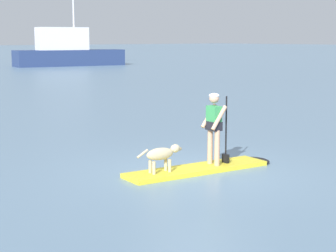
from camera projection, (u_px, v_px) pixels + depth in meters
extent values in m
plane|color=slate|center=(197.00, 171.00, 12.76)|extent=(400.00, 400.00, 0.00)
cube|color=yellow|center=(197.00, 169.00, 12.75)|extent=(3.50, 1.20, 0.10)
ellipsoid|color=black|center=(256.00, 160.00, 13.66)|extent=(0.65, 0.81, 0.10)
cylinder|color=tan|center=(210.00, 146.00, 13.03)|extent=(0.12, 0.12, 0.80)
cylinder|color=tan|center=(217.00, 148.00, 12.81)|extent=(0.12, 0.12, 0.80)
cube|color=black|center=(214.00, 126.00, 12.85)|extent=(0.26, 0.38, 0.20)
cube|color=#338C4C|center=(214.00, 118.00, 12.82)|extent=(0.24, 0.36, 0.53)
sphere|color=tan|center=(214.00, 98.00, 12.75)|extent=(0.22, 0.22, 0.22)
ellipsoid|color=white|center=(214.00, 96.00, 12.75)|extent=(0.23, 0.23, 0.11)
cylinder|color=tan|center=(209.00, 116.00, 12.98)|extent=(0.43, 0.14, 0.54)
cylinder|color=tan|center=(219.00, 118.00, 12.66)|extent=(0.43, 0.14, 0.54)
cylinder|color=black|center=(226.00, 130.00, 13.05)|extent=(0.04, 0.04, 1.53)
cube|color=black|center=(226.00, 158.00, 13.15)|extent=(0.10, 0.19, 0.20)
ellipsoid|color=#CCB78C|center=(160.00, 154.00, 12.16)|extent=(0.67, 0.30, 0.26)
ellipsoid|color=#CCB78C|center=(175.00, 148.00, 12.36)|extent=(0.24, 0.19, 0.18)
ellipsoid|color=gray|center=(179.00, 149.00, 12.42)|extent=(0.13, 0.09, 0.08)
cylinder|color=#CCB78C|center=(143.00, 154.00, 11.93)|extent=(0.27, 0.08, 0.18)
cylinder|color=#CCB78C|center=(166.00, 164.00, 12.37)|extent=(0.07, 0.07, 0.27)
cylinder|color=#CCB78C|center=(170.00, 166.00, 12.24)|extent=(0.07, 0.07, 0.27)
cylinder|color=#CCB78C|center=(150.00, 167.00, 12.16)|extent=(0.07, 0.07, 0.27)
cylinder|color=#CCB78C|center=(154.00, 168.00, 12.04)|extent=(0.07, 0.07, 0.27)
cube|color=navy|center=(70.00, 58.00, 60.15)|extent=(11.76, 4.67, 1.65)
cube|color=silver|center=(62.00, 39.00, 59.31)|extent=(5.43, 2.90, 2.32)
cylinder|color=silver|center=(73.00, 6.00, 59.71)|extent=(0.20, 0.20, 8.93)
cylinder|color=silver|center=(62.00, 38.00, 59.30)|extent=(3.97, 0.84, 0.14)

